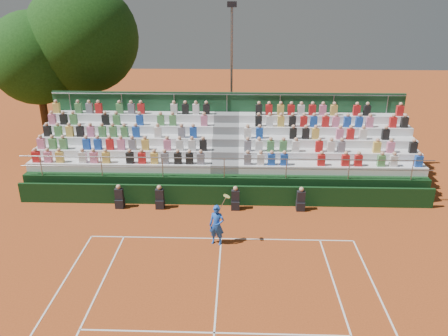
{
  "coord_description": "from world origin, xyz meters",
  "views": [
    {
      "loc": [
        0.64,
        -15.87,
        9.48
      ],
      "look_at": [
        0.0,
        3.5,
        1.8
      ],
      "focal_mm": 35.0,
      "sensor_mm": 36.0,
      "label": 1
    }
  ],
  "objects_px": {
    "tree_east": "(83,38)",
    "floodlight_mast": "(232,65)",
    "tennis_player": "(217,225)",
    "tree_west": "(36,58)"
  },
  "relations": [
    {
      "from": "tree_west",
      "to": "floodlight_mast",
      "type": "relative_size",
      "value": 0.95
    },
    {
      "from": "tennis_player",
      "to": "tree_east",
      "type": "distance_m",
      "value": 17.86
    },
    {
      "from": "tree_east",
      "to": "floodlight_mast",
      "type": "xyz_separation_m",
      "value": [
        9.77,
        -0.54,
        -1.62
      ]
    },
    {
      "from": "tree_east",
      "to": "floodlight_mast",
      "type": "relative_size",
      "value": 1.15
    },
    {
      "from": "tree_west",
      "to": "floodlight_mast",
      "type": "height_order",
      "value": "floodlight_mast"
    },
    {
      "from": "tennis_player",
      "to": "floodlight_mast",
      "type": "height_order",
      "value": "floodlight_mast"
    },
    {
      "from": "tennis_player",
      "to": "floodlight_mast",
      "type": "xyz_separation_m",
      "value": [
        0.34,
        13.38,
        4.4
      ]
    },
    {
      "from": "tennis_player",
      "to": "tree_west",
      "type": "height_order",
      "value": "tree_west"
    },
    {
      "from": "tennis_player",
      "to": "tree_east",
      "type": "bearing_deg",
      "value": 124.11
    },
    {
      "from": "tree_west",
      "to": "tree_east",
      "type": "relative_size",
      "value": 0.83
    }
  ]
}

